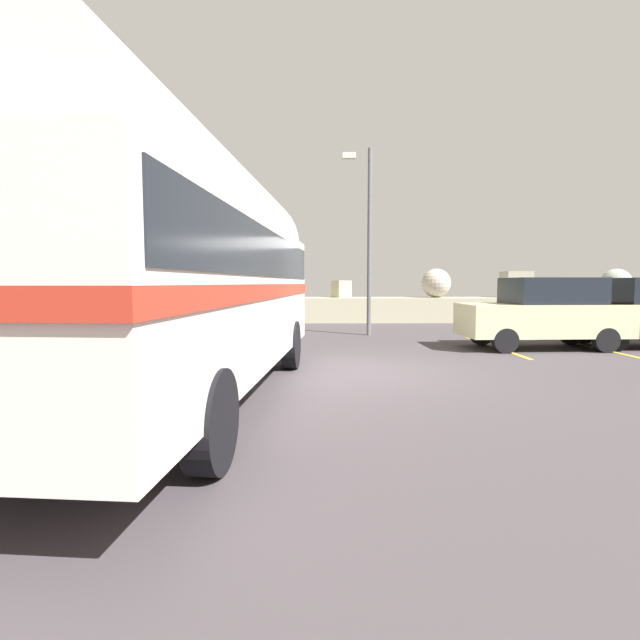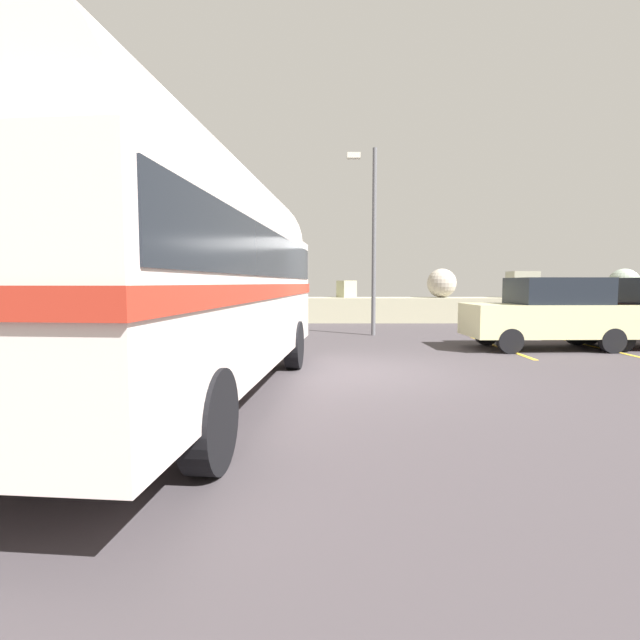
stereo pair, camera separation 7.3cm
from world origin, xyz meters
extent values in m
cube|color=#3E383C|center=(0.00, 0.00, 0.01)|extent=(32.00, 26.00, 0.02)
cube|color=#A8A387|center=(0.00, 11.80, 0.55)|extent=(31.36, 1.80, 1.10)
sphere|color=tan|center=(-12.01, 12.08, 1.65)|extent=(1.09, 1.09, 1.09)
cube|color=tan|center=(-8.78, 11.57, 1.48)|extent=(0.90, 0.88, 0.76)
sphere|color=#A1A084|center=(-4.50, 11.85, 1.46)|extent=(0.72, 0.72, 0.72)
cube|color=tan|center=(0.38, 12.00, 1.48)|extent=(0.93, 0.89, 0.75)
sphere|color=#AEA494|center=(4.60, 11.79, 1.74)|extent=(1.29, 1.29, 1.29)
cube|color=#A3A38C|center=(8.25, 11.93, 1.68)|extent=(1.18, 1.22, 1.17)
sphere|color=#99A895|center=(12.66, 11.71, 1.74)|extent=(1.28, 1.28, 1.28)
cube|color=gold|center=(4.01, 3.50, 0.02)|extent=(0.12, 4.40, 0.01)
cube|color=gold|center=(6.61, 3.50, 0.02)|extent=(0.12, 4.40, 0.01)
cylinder|color=black|center=(-3.53, 0.51, 0.50)|extent=(0.37, 0.98, 0.96)
cylinder|color=black|center=(-1.33, 0.31, 0.50)|extent=(0.37, 0.98, 0.96)
cylinder|color=black|center=(-1.81, -4.88, 0.50)|extent=(0.37, 0.98, 0.96)
cube|color=silver|center=(-2.67, -2.18, 1.57)|extent=(3.16, 8.58, 2.10)
cylinder|color=silver|center=(-2.67, -2.18, 2.62)|extent=(2.93, 8.23, 2.20)
cube|color=#B32F1F|center=(-2.67, -2.18, 1.63)|extent=(3.22, 8.67, 0.20)
cube|color=black|center=(-2.67, -2.18, 2.15)|extent=(3.16, 8.25, 0.64)
cube|color=silver|center=(-2.28, 2.07, 0.70)|extent=(2.29, 0.37, 0.28)
cylinder|color=black|center=(3.84, 2.32, 0.33)|extent=(0.62, 0.22, 0.62)
cylinder|color=black|center=(3.80, 3.85, 0.33)|extent=(0.62, 0.22, 0.62)
cylinder|color=black|center=(6.38, 2.38, 0.33)|extent=(0.62, 0.22, 0.62)
cylinder|color=black|center=(6.34, 3.91, 0.33)|extent=(0.62, 0.22, 0.62)
cube|color=beige|center=(5.09, 3.11, 0.78)|extent=(4.14, 1.80, 0.84)
cube|color=black|center=(5.33, 3.12, 1.54)|extent=(2.24, 1.61, 0.68)
cylinder|color=black|center=(6.74, 2.60, 0.33)|extent=(0.63, 0.24, 0.62)
cylinder|color=black|center=(6.83, 4.13, 0.33)|extent=(0.63, 0.24, 0.62)
cylinder|color=#5B5B60|center=(0.95, 6.33, 3.04)|extent=(0.14, 0.14, 6.07)
cube|color=beige|center=(0.31, 6.89, 5.97)|extent=(0.44, 0.24, 0.18)
camera|label=1|loc=(-0.89, -8.99, 1.74)|focal=26.19mm
camera|label=2|loc=(-0.81, -8.99, 1.74)|focal=26.19mm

